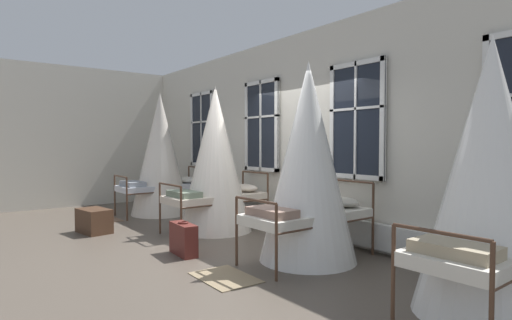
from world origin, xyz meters
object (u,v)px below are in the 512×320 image
Objects in this scene: cot_third at (308,164)px; travel_trunk at (94,221)px; cot_fourth at (490,180)px; cot_second at (216,161)px; cot_first at (160,155)px; suitcase_dark at (183,239)px.

cot_third is 4.04m from travel_trunk.
cot_third is at bearing 89.32° from cot_fourth.
travel_trunk is (-1.12, -1.78, -1.04)m from cot_second.
cot_first is 1.06× the size of cot_fourth.
cot_third is at bearing 27.28° from travel_trunk.
cot_first is at bearing 89.04° from cot_fourth.
cot_fourth is at bearing -90.13° from cot_third.
cot_first is at bearing 122.76° from travel_trunk.
cot_first is 1.01× the size of cot_third.
cot_third is 4.11× the size of travel_trunk.
cot_fourth is 6.09m from travel_trunk.
cot_fourth is at bearing -88.56° from cot_first.
cot_first is 2.25m from cot_second.
cot_second reaches higher than suitcase_dark.
cot_first is at bearing 89.45° from cot_third.
cot_second is 2.34m from cot_third.
suitcase_dark is at bearing -108.33° from cot_first.
travel_trunk is at bearing 106.04° from cot_fourth.
cot_third reaches higher than cot_second.
suitcase_dark is at bearing -138.42° from cot_second.
cot_fourth reaches higher than travel_trunk.
travel_trunk is (-2.23, -0.58, -0.01)m from suitcase_dark.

